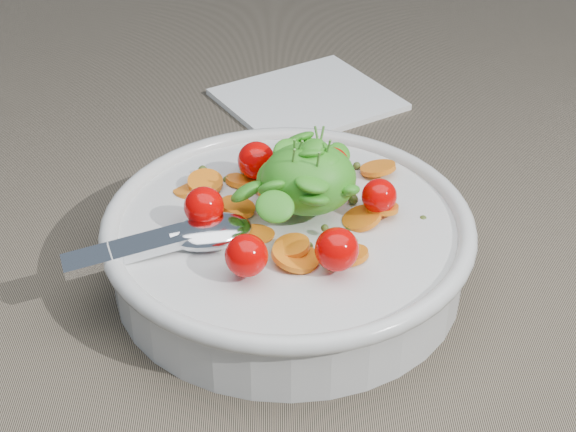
{
  "coord_description": "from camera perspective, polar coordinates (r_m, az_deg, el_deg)",
  "views": [
    {
      "loc": [
        -0.04,
        -0.49,
        0.37
      ],
      "look_at": [
        -0.03,
        -0.03,
        0.05
      ],
      "focal_mm": 55.0,
      "sensor_mm": 36.0,
      "label": 1
    }
  ],
  "objects": [
    {
      "name": "napkin",
      "position": [
        0.81,
        1.26,
        7.56
      ],
      "size": [
        0.19,
        0.18,
        0.01
      ],
      "primitive_type": "cube",
      "rotation": [
        0.0,
        0.0,
        0.54
      ],
      "color": "white",
      "rests_on": "ground"
    },
    {
      "name": "bowl",
      "position": [
        0.58,
        -0.01,
        -1.7
      ],
      "size": [
        0.26,
        0.24,
        0.1
      ],
      "color": "silver",
      "rests_on": "ground"
    },
    {
      "name": "ground",
      "position": [
        0.62,
        2.63,
        -2.4
      ],
      "size": [
        6.0,
        6.0,
        0.0
      ],
      "primitive_type": "plane",
      "color": "#766954",
      "rests_on": "ground"
    }
  ]
}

